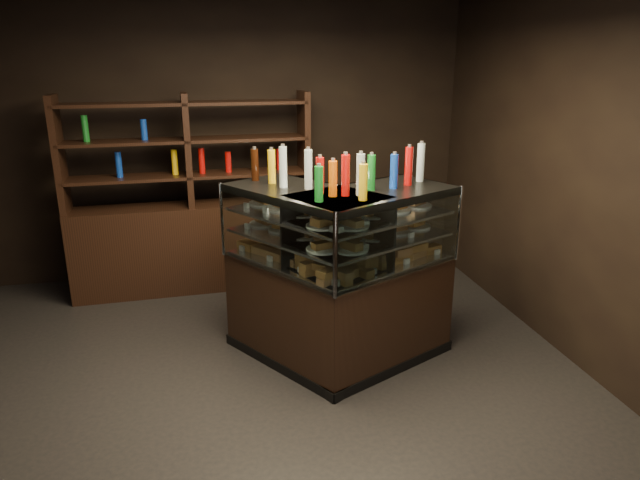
# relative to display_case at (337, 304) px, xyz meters

# --- Properties ---
(ground) EXTENTS (5.00, 5.00, 0.00)m
(ground) POSITION_rel_display_case_xyz_m (-0.67, -0.30, -0.47)
(ground) COLOR black
(ground) RESTS_ON ground
(room_shell) EXTENTS (5.02, 5.02, 3.01)m
(room_shell) POSITION_rel_display_case_xyz_m (-0.67, -0.30, 1.47)
(room_shell) COLOR black
(room_shell) RESTS_ON ground
(display_case) EXTENTS (1.83, 1.42, 1.39)m
(display_case) POSITION_rel_display_case_xyz_m (0.00, 0.00, 0.00)
(display_case) COLOR black
(display_case) RESTS_ON ground
(food_display) EXTENTS (1.48, 1.07, 0.43)m
(food_display) POSITION_rel_display_case_xyz_m (-0.00, -0.00, 0.59)
(food_display) COLOR gold
(food_display) RESTS_ON display_case
(bottles_top) EXTENTS (1.31, 0.93, 0.30)m
(bottles_top) POSITION_rel_display_case_xyz_m (0.00, 0.00, 1.06)
(bottles_top) COLOR #0F38B2
(bottles_top) RESTS_ON display_case
(potted_conifer) EXTENTS (0.36, 0.36, 0.77)m
(potted_conifer) POSITION_rel_display_case_xyz_m (0.19, 0.29, -0.03)
(potted_conifer) COLOR black
(potted_conifer) RESTS_ON ground
(back_shelving) EXTENTS (2.43, 0.56, 2.00)m
(back_shelving) POSITION_rel_display_case_xyz_m (-1.12, 1.75, 0.14)
(back_shelving) COLOR black
(back_shelving) RESTS_ON ground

